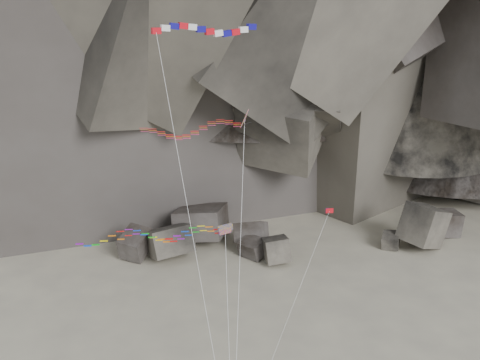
{
  "coord_description": "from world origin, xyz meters",
  "views": [
    {
      "loc": [
        0.29,
        -41.26,
        34.44
      ],
      "look_at": [
        0.64,
        6.0,
        19.13
      ],
      "focal_mm": 45.0,
      "sensor_mm": 36.0,
      "label": 1
    }
  ],
  "objects_px": {
    "delta_kite": "(187,129)",
    "pennant_kite": "(312,254)",
    "parafoil_kite": "(147,235)",
    "banner_kite": "(205,33)"
  },
  "relations": [
    {
      "from": "delta_kite",
      "to": "pennant_kite",
      "type": "xyz_separation_m",
      "value": [
        9.59,
        -4.54,
        -8.7
      ]
    },
    {
      "from": "pennant_kite",
      "to": "delta_kite",
      "type": "bearing_deg",
      "value": 149.19
    },
    {
      "from": "parafoil_kite",
      "to": "pennant_kite",
      "type": "height_order",
      "value": "pennant_kite"
    },
    {
      "from": "delta_kite",
      "to": "parafoil_kite",
      "type": "xyz_separation_m",
      "value": [
        -3.21,
        -2.52,
        -7.94
      ]
    },
    {
      "from": "delta_kite",
      "to": "pennant_kite",
      "type": "relative_size",
      "value": 1.45
    },
    {
      "from": "banner_kite",
      "to": "pennant_kite",
      "type": "height_order",
      "value": "banner_kite"
    },
    {
      "from": "delta_kite",
      "to": "banner_kite",
      "type": "xyz_separation_m",
      "value": [
        1.55,
        -0.88,
        7.39
      ]
    },
    {
      "from": "banner_kite",
      "to": "pennant_kite",
      "type": "relative_size",
      "value": 1.84
    },
    {
      "from": "delta_kite",
      "to": "banner_kite",
      "type": "relative_size",
      "value": 0.78
    },
    {
      "from": "pennant_kite",
      "to": "banner_kite",
      "type": "bearing_deg",
      "value": 150.01
    }
  ]
}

